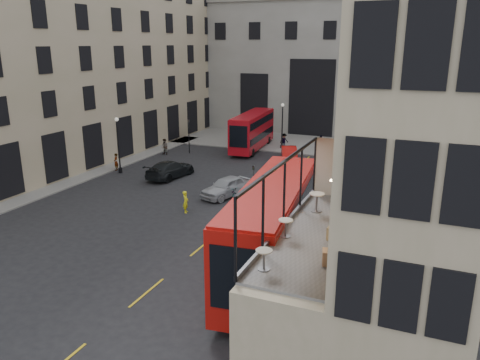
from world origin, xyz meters
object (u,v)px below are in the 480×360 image
at_px(car_b, 289,154).
at_px(bicycle, 230,193).
at_px(pedestrian_e, 116,162).
at_px(cafe_chair_b, 343,226).
at_px(traffic_light_near, 253,184).
at_px(car_c, 170,169).
at_px(pedestrian_b, 284,141).
at_px(cafe_chair_d, 354,212).
at_px(bus_near, 273,226).
at_px(pedestrian_c, 321,143).
at_px(street_lamp_b, 282,129).
at_px(cafe_table_near, 264,257).
at_px(street_lamp_a, 119,148).
at_px(pedestrian_d, 381,146).
at_px(car_a, 226,187).
at_px(cafe_chair_a, 330,256).
at_px(pedestrian_a, 165,147).
at_px(cafe_chair_c, 335,232).
at_px(cyclist, 186,202).
at_px(cafe_table_mid, 286,225).
at_px(traffic_light_far, 189,132).
at_px(bus_far, 252,129).
at_px(cafe_table_far, 317,200).

xyz_separation_m(car_b, bicycle, (-0.60, -13.94, -0.24)).
height_order(pedestrian_e, cafe_chair_b, cafe_chair_b).
height_order(traffic_light_near, car_c, traffic_light_near).
relative_size(pedestrian_b, cafe_chair_d, 2.17).
height_order(bus_near, pedestrian_c, bus_near).
bearing_deg(pedestrian_b, bus_near, -123.59).
xyz_separation_m(street_lamp_b, pedestrian_b, (0.05, 0.70, -1.53)).
bearing_deg(car_c, cafe_table_near, 135.20).
bearing_deg(bicycle, street_lamp_a, 98.50).
xyz_separation_m(traffic_light_near, car_c, (-10.74, 6.48, -1.64)).
relative_size(pedestrian_d, cafe_chair_b, 1.99).
relative_size(street_lamp_a, car_a, 1.13).
xyz_separation_m(pedestrian_b, pedestrian_c, (4.36, 0.21, 0.05)).
bearing_deg(cafe_chair_a, street_lamp_b, 110.26).
bearing_deg(car_a, street_lamp_a, -172.78).
bearing_deg(street_lamp_a, traffic_light_near, -20.56).
bearing_deg(pedestrian_a, bicycle, -27.89).
height_order(cafe_table_near, cafe_chair_d, cafe_chair_d).
distance_m(pedestrian_c, cafe_table_near, 39.61).
bearing_deg(cafe_chair_b, car_b, 110.91).
distance_m(pedestrian_a, cafe_chair_a, 37.98).
xyz_separation_m(pedestrian_c, cafe_chair_c, (8.79, -35.30, 3.98)).
bearing_deg(pedestrian_c, cafe_chair_c, 93.45).
xyz_separation_m(car_b, cafe_table_near, (9.09, -32.79, 4.34)).
height_order(bus_near, cafe_chair_d, cafe_chair_d).
bearing_deg(pedestrian_c, bus_near, 88.17).
bearing_deg(cafe_table_near, pedestrian_b, 106.60).
bearing_deg(pedestrian_a, pedestrian_b, 50.59).
xyz_separation_m(cyclist, cafe_chair_a, (13.35, -13.45, 4.08)).
relative_size(car_c, cafe_table_mid, 7.58).
xyz_separation_m(traffic_light_far, street_lamp_a, (-2.00, -10.00, -0.03)).
xyz_separation_m(pedestrian_a, pedestrian_d, (22.08, 9.64, 0.06)).
height_order(pedestrian_b, cafe_chair_c, cafe_chair_c).
bearing_deg(pedestrian_d, pedestrian_e, 112.51).
bearing_deg(traffic_light_near, traffic_light_far, 131.19).
bearing_deg(traffic_light_near, pedestrian_a, 138.60).
height_order(cyclist, pedestrian_a, pedestrian_a).
xyz_separation_m(bus_far, car_a, (4.43, -17.03, -1.56)).
xyz_separation_m(bicycle, pedestrian_a, (-12.88, 11.12, 0.41)).
xyz_separation_m(pedestrian_d, cafe_chair_c, (2.16, -36.17, 3.93)).
bearing_deg(bus_near, cafe_chair_b, -41.72).
height_order(bicycle, cafe_chair_d, cafe_chair_d).
bearing_deg(cafe_table_far, cyclist, 144.10).
xyz_separation_m(cafe_table_near, cafe_table_far, (0.24, 6.27, 0.09)).
xyz_separation_m(traffic_light_far, cafe_chair_b, (22.36, -27.58, 2.47)).
bearing_deg(pedestrian_d, bicycle, 141.89).
distance_m(bus_near, bus_far, 30.83).
distance_m(bicycle, pedestrian_c, 20.06).
bearing_deg(bus_near, bicycle, 123.88).
distance_m(car_a, cafe_table_mid, 19.66).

